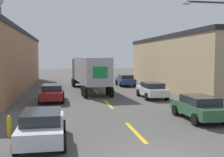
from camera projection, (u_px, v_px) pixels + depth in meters
name	position (u px, v px, depth m)	size (l,w,h in m)	color
road_centerline	(108.00, 104.00, 22.38)	(0.20, 20.71, 0.01)	gold
warehouse_right	(191.00, 62.00, 33.61)	(8.24, 24.72, 6.19)	tan
semi_truck	(89.00, 71.00, 31.17)	(3.55, 12.82, 3.70)	black
parked_car_right_near	(199.00, 107.00, 16.84)	(2.05, 4.46, 1.45)	#2D5B38
parked_car_left_far	(52.00, 92.00, 23.75)	(2.05, 4.46, 1.45)	maroon
parked_car_left_near	(42.00, 126.00, 12.23)	(2.05, 4.46, 1.45)	silver
parked_car_right_mid	(152.00, 90.00, 25.69)	(2.05, 4.46, 1.45)	silver
parked_car_right_far	(125.00, 80.00, 36.57)	(2.05, 4.46, 1.45)	navy
street_lamp	(223.00, 49.00, 17.01)	(3.25, 0.32, 7.16)	#2D2D30
fire_hydrant	(9.00, 126.00, 13.35)	(0.22, 0.22, 1.01)	gold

